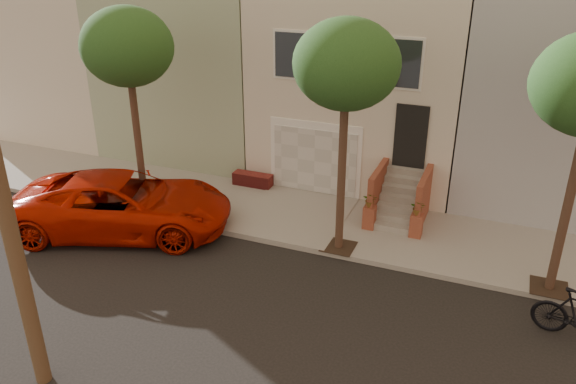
% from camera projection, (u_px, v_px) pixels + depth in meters
% --- Properties ---
extents(ground, '(90.00, 90.00, 0.00)m').
position_uv_depth(ground, '(247.00, 322.00, 13.08)').
color(ground, black).
rests_on(ground, ground).
extents(sidewalk, '(40.00, 3.70, 0.15)m').
position_uv_depth(sidewalk, '(322.00, 221.00, 17.56)').
color(sidewalk, gray).
rests_on(sidewalk, ground).
extents(house_row, '(33.10, 11.70, 7.00)m').
position_uv_depth(house_row, '(375.00, 69.00, 21.01)').
color(house_row, beige).
rests_on(house_row, sidewalk).
extents(tree_left, '(2.70, 2.57, 6.30)m').
position_uv_depth(tree_left, '(127.00, 48.00, 16.07)').
color(tree_left, '#2D2116').
rests_on(tree_left, sidewalk).
extents(tree_mid, '(2.70, 2.57, 6.30)m').
position_uv_depth(tree_mid, '(346.00, 66.00, 13.85)').
color(tree_mid, '#2D2116').
rests_on(tree_mid, sidewalk).
extents(pickup_truck, '(7.01, 4.91, 1.78)m').
position_uv_depth(pickup_truck, '(123.00, 204.00, 16.81)').
color(pickup_truck, '#BA1400').
rests_on(pickup_truck, ground).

